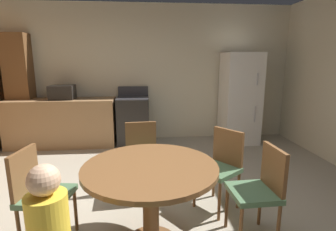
% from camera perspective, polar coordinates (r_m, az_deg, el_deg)
% --- Properties ---
extents(ground_plane, '(14.00, 14.00, 0.00)m').
position_cam_1_polar(ground_plane, '(2.75, -1.80, -23.93)').
color(ground_plane, '#A89E89').
extents(wall_back, '(5.99, 0.12, 2.70)m').
position_cam_1_polar(wall_back, '(5.36, -3.87, 9.22)').
color(wall_back, beige).
rests_on(wall_back, ground).
extents(kitchen_counter, '(1.99, 0.60, 0.90)m').
position_cam_1_polar(kitchen_counter, '(5.33, -22.22, -1.45)').
color(kitchen_counter, '#9E754C').
rests_on(kitchen_counter, ground).
extents(pantry_column, '(0.44, 0.36, 2.10)m').
position_cam_1_polar(pantry_column, '(5.68, -29.67, 4.79)').
color(pantry_column, brown).
rests_on(pantry_column, ground).
extents(oven_range, '(0.60, 0.60, 1.10)m').
position_cam_1_polar(oven_range, '(5.10, -7.65, -1.04)').
color(oven_range, black).
rests_on(oven_range, ground).
extents(refrigerator, '(0.68, 0.68, 1.76)m').
position_cam_1_polar(refrigerator, '(5.30, 15.52, 3.67)').
color(refrigerator, white).
rests_on(refrigerator, ground).
extents(microwave, '(0.44, 0.32, 0.26)m').
position_cam_1_polar(microwave, '(5.22, -22.27, 4.75)').
color(microwave, black).
rests_on(microwave, kitchen_counter).
extents(dining_table, '(1.13, 1.13, 0.76)m').
position_cam_1_polar(dining_table, '(2.26, -3.88, -14.69)').
color(dining_table, brown).
rests_on(dining_table, ground).
extents(chair_east, '(0.41, 0.41, 0.87)m').
position_cam_1_polar(chair_east, '(2.55, 19.66, -14.60)').
color(chair_east, brown).
rests_on(chair_east, ground).
extents(chair_northeast, '(0.56, 0.56, 0.87)m').
position_cam_1_polar(chair_northeast, '(2.95, 11.61, -10.34)').
color(chair_northeast, brown).
rests_on(chair_northeast, ground).
extents(chair_west, '(0.45, 0.45, 0.87)m').
position_cam_1_polar(chair_west, '(2.61, -26.59, -14.55)').
color(chair_west, brown).
rests_on(chair_west, ground).
extents(chair_north, '(0.43, 0.43, 0.87)m').
position_cam_1_polar(chair_north, '(3.20, -5.79, -8.35)').
color(chair_north, brown).
rests_on(chair_north, ground).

